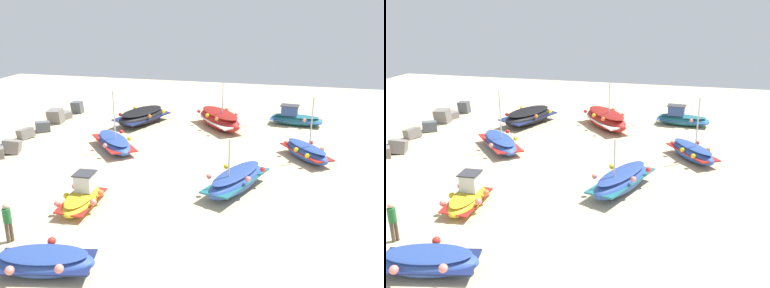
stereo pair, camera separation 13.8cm
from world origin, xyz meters
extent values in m
plane|color=#C6B289|center=(0.00, 0.00, 0.00)|extent=(54.90, 54.90, 0.00)
ellipsoid|color=#2D4C9E|center=(2.51, 2.85, 0.42)|extent=(4.50, 4.27, 0.94)
cube|color=maroon|center=(2.51, 2.85, 0.47)|extent=(4.38, 4.16, 0.17)
ellipsoid|color=navy|center=(2.51, 2.85, 0.78)|extent=(3.94, 3.73, 0.22)
cylinder|color=#B7B7BC|center=(2.19, 2.56, 2.37)|extent=(0.08, 0.08, 3.05)
sphere|color=#EA7F75|center=(1.01, 2.73, 0.77)|extent=(0.27, 0.27, 0.27)
sphere|color=yellow|center=(2.82, 1.90, 0.71)|extent=(0.27, 0.27, 0.27)
sphere|color=red|center=(2.20, 3.79, 0.76)|extent=(0.27, 0.27, 0.27)
sphere|color=red|center=(4.01, 2.96, 0.75)|extent=(0.27, 0.27, 0.27)
ellipsoid|color=black|center=(8.64, 3.19, 0.55)|extent=(5.30, 3.57, 1.23)
cube|color=navy|center=(8.64, 3.19, 0.60)|extent=(5.12, 3.51, 0.24)
ellipsoid|color=black|center=(8.64, 3.19, 1.01)|extent=(4.64, 3.08, 0.30)
sphere|color=yellow|center=(9.49, 1.73, 0.86)|extent=(0.28, 0.28, 0.28)
sphere|color=yellow|center=(9.41, 4.08, 1.01)|extent=(0.28, 0.28, 0.28)
sphere|color=orange|center=(7.87, 2.30, 0.86)|extent=(0.28, 0.28, 0.28)
sphere|color=red|center=(7.80, 4.65, 0.87)|extent=(0.28, 0.28, 0.28)
ellipsoid|color=#2D4C9E|center=(-10.08, -0.15, 0.39)|extent=(2.18, 3.77, 0.84)
cube|color=navy|center=(-10.08, -0.15, 0.43)|extent=(2.18, 3.64, 0.12)
ellipsoid|color=navy|center=(-10.08, -0.15, 0.72)|extent=(1.90, 3.32, 0.18)
sphere|color=#EA7F75|center=(-10.72, -1.14, 0.74)|extent=(0.31, 0.31, 0.31)
sphere|color=red|center=(-9.26, 0.03, 0.73)|extent=(0.31, 0.31, 0.31)
sphere|color=#EA7F75|center=(-11.07, 0.48, 0.65)|extent=(0.31, 0.31, 0.31)
ellipsoid|color=#2D4C9E|center=(3.59, -9.12, 0.46)|extent=(3.88, 3.27, 0.98)
cube|color=maroon|center=(3.59, -9.12, 0.51)|extent=(3.76, 3.19, 0.13)
ellipsoid|color=navy|center=(3.59, -9.12, 0.85)|extent=(3.40, 2.86, 0.19)
cylinder|color=#B7B7BC|center=(3.37, -9.27, 2.41)|extent=(0.08, 0.08, 2.96)
sphere|color=yellow|center=(2.29, -9.15, 0.72)|extent=(0.27, 0.27, 0.27)
sphere|color=orange|center=(3.57, -10.02, 0.73)|extent=(0.27, 0.27, 0.27)
sphere|color=yellow|center=(3.17, -8.52, 0.73)|extent=(0.27, 0.27, 0.27)
sphere|color=red|center=(4.45, -9.39, 0.82)|extent=(0.27, 0.27, 0.27)
sphere|color=red|center=(4.05, -7.90, 0.80)|extent=(0.27, 0.27, 0.27)
ellipsoid|color=#2D4C9E|center=(-1.78, -5.68, 0.53)|extent=(4.82, 3.12, 1.16)
cube|color=#1E6670|center=(-1.78, -5.68, 0.58)|extent=(4.65, 3.05, 0.20)
ellipsoid|color=navy|center=(-1.78, -5.68, 0.97)|extent=(4.23, 2.70, 0.26)
cylinder|color=#B7B7BC|center=(-2.50, -5.40, 2.00)|extent=(0.08, 0.08, 1.89)
sphere|color=#EA7F75|center=(-2.59, -4.45, 1.00)|extent=(0.27, 0.27, 0.27)
sphere|color=#EA7F75|center=(-2.47, -6.32, 0.99)|extent=(0.27, 0.27, 0.27)
sphere|color=yellow|center=(-1.10, -5.03, 0.98)|extent=(0.27, 0.27, 0.27)
sphere|color=red|center=(-0.98, -6.91, 0.95)|extent=(0.27, 0.27, 0.27)
ellipsoid|color=maroon|center=(8.98, -2.84, 0.63)|extent=(5.34, 4.77, 1.40)
cube|color=white|center=(8.98, -2.84, 0.70)|extent=(5.16, 4.63, 0.25)
ellipsoid|color=maroon|center=(8.98, -2.84, 1.16)|extent=(4.66, 4.14, 0.33)
cylinder|color=#B7B7BC|center=(8.63, -3.12, 2.41)|extent=(0.08, 0.08, 2.29)
sphere|color=orange|center=(7.19, -2.96, 1.19)|extent=(0.28, 0.28, 0.28)
sphere|color=#EA7F75|center=(9.03, -4.10, 1.11)|extent=(0.28, 0.28, 0.28)
sphere|color=yellow|center=(8.35, -2.04, 1.09)|extent=(0.28, 0.28, 0.28)
sphere|color=orange|center=(10.19, -3.19, 1.15)|extent=(0.28, 0.28, 0.28)
sphere|color=red|center=(9.52, -1.13, 1.04)|extent=(0.28, 0.28, 0.28)
ellipsoid|color=gold|center=(-5.30, 0.96, 0.33)|extent=(3.19, 1.50, 0.76)
cube|color=maroon|center=(-5.30, 0.96, 0.36)|extent=(3.06, 1.50, 0.15)
ellipsoid|color=gold|center=(-5.30, 0.96, 0.61)|extent=(2.80, 1.28, 0.19)
cube|color=silver|center=(-4.81, 0.99, 1.07)|extent=(0.88, 0.82, 0.80)
cube|color=#333338|center=(-4.81, 0.99, 1.50)|extent=(1.02, 0.95, 0.06)
sphere|color=#EA7F75|center=(-6.21, 1.65, 0.56)|extent=(0.30, 0.30, 0.30)
sphere|color=#EA7F75|center=(-5.68, 0.18, 0.55)|extent=(0.30, 0.30, 0.30)
sphere|color=yellow|center=(-5.34, 1.71, 0.52)|extent=(0.30, 0.30, 0.30)
sphere|color=orange|center=(-4.81, 0.23, 0.60)|extent=(0.30, 0.30, 0.30)
sphere|color=#EA7F75|center=(-4.47, 1.76, 0.62)|extent=(0.30, 0.30, 0.30)
ellipsoid|color=#1E6670|center=(11.12, -8.44, 0.39)|extent=(1.70, 4.10, 0.80)
cube|color=#2D4C9E|center=(11.12, -8.44, 0.43)|extent=(1.72, 3.95, 0.09)
ellipsoid|color=#1A565F|center=(11.12, -8.44, 0.71)|extent=(1.48, 3.61, 0.15)
cube|color=#2D4784|center=(11.17, -7.92, 1.13)|extent=(1.00, 1.27, 0.71)
cube|color=#333338|center=(11.17, -7.92, 1.51)|extent=(1.16, 1.48, 0.06)
sphere|color=#EA7F75|center=(10.30, -9.05, 0.66)|extent=(0.27, 0.27, 0.27)
sphere|color=#EA7F75|center=(11.94, -7.82, 0.60)|extent=(0.27, 0.27, 0.27)
cylinder|color=brown|center=(-8.72, 2.35, 0.43)|extent=(0.14, 0.14, 0.87)
cylinder|color=brown|center=(-8.58, 2.27, 0.43)|extent=(0.14, 0.14, 0.87)
cylinder|color=#236B33|center=(-8.65, 2.31, 1.16)|extent=(0.32, 0.32, 0.58)
sphere|color=tan|center=(-8.65, 2.31, 1.56)|extent=(0.22, 0.22, 0.22)
cube|color=slate|center=(0.37, 8.82, 0.41)|extent=(1.40, 1.35, 1.11)
cube|color=slate|center=(3.23, 9.81, 0.34)|extent=(1.21, 1.12, 0.82)
cube|color=#4C5156|center=(5.02, 9.61, 0.35)|extent=(1.45, 1.40, 0.82)
cube|color=slate|center=(7.20, 9.85, 0.54)|extent=(1.14, 1.16, 1.21)
cube|color=slate|center=(8.40, 9.86, 0.28)|extent=(1.34, 1.11, 0.66)
cube|color=#4C5156|center=(10.46, 9.77, 0.49)|extent=(0.77, 0.94, 1.07)
camera|label=1|loc=(-20.94, -8.17, 9.01)|focal=39.11mm
camera|label=2|loc=(-20.90, -8.30, 9.01)|focal=39.11mm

